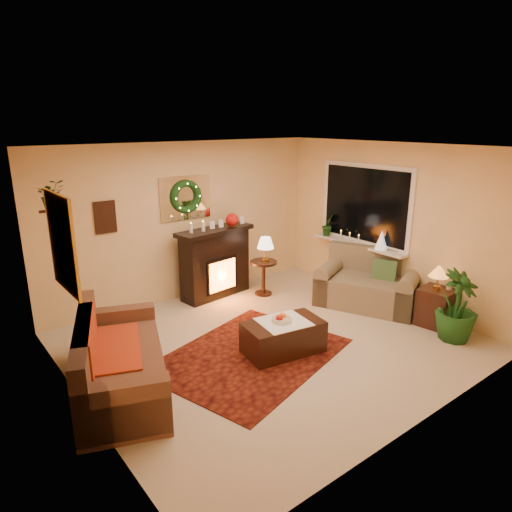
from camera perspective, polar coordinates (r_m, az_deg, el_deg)
floor at (r=6.37m, az=1.97°, el=-10.69°), size 5.00×5.00×0.00m
ceiling at (r=5.66m, az=2.24°, el=13.37°), size 5.00×5.00×0.00m
wall_back at (r=7.69m, az=-8.75°, el=4.28°), size 5.00×5.00×0.00m
wall_front at (r=4.50m, az=20.91°, el=-5.69°), size 5.00×5.00×0.00m
wall_left at (r=4.76m, az=-21.74°, el=-4.54°), size 4.50×4.50×0.00m
wall_right at (r=7.69m, az=16.58°, el=3.77°), size 4.50×4.50×0.00m
area_rug at (r=6.03m, az=-0.70°, el=-12.32°), size 2.75×2.35×0.01m
sofa at (r=5.39m, az=-16.51°, el=-11.68°), size 1.54×2.19×0.86m
red_throw at (r=5.51m, az=-18.13°, el=-10.88°), size 0.72×1.17×0.02m
fireplace at (r=7.80m, az=-5.13°, el=-1.13°), size 1.26×0.53×1.12m
poinsettia at (r=7.75m, az=-2.99°, el=4.55°), size 0.22×0.22×0.22m
mantel_candle_a at (r=7.35m, az=-8.12°, el=3.40°), size 0.06×0.06×0.17m
mantel_candle_b at (r=7.44m, az=-6.62°, el=3.62°), size 0.06×0.06×0.18m
mantel_mirror at (r=7.60m, az=-8.81°, el=7.21°), size 0.92×0.02×0.72m
wreath at (r=7.56m, az=-8.66°, el=7.32°), size 0.55×0.11×0.55m
wall_art at (r=7.08m, az=-18.33°, el=4.63°), size 0.32×0.03×0.48m
gold_mirror at (r=4.91m, az=-23.09°, el=1.46°), size 0.03×0.84×1.00m
hanging_plant at (r=5.61m, az=-24.03°, el=5.43°), size 0.33×0.28×0.36m
loveseat at (r=7.61m, az=13.83°, el=-3.06°), size 1.46×1.79×0.90m
window_frame at (r=7.95m, az=13.45°, el=6.26°), size 0.03×1.86×1.36m
window_glass at (r=7.94m, az=13.38°, el=6.25°), size 0.02×1.70×1.22m
window_sill at (r=8.02m, az=12.65°, el=1.41°), size 0.22×1.86×0.04m
mini_tree at (r=7.71m, az=15.41°, el=1.91°), size 0.21×0.21×0.32m
sill_plant at (r=8.41m, az=8.95°, el=3.84°), size 0.28×0.22×0.51m
side_table_round at (r=7.88m, az=0.94°, el=-2.58°), size 0.58×0.58×0.60m
lamp_cream at (r=7.70m, az=1.19°, el=1.27°), size 0.28×0.28×0.44m
end_table_square at (r=7.25m, az=21.52°, el=-6.03°), size 0.51×0.51×0.56m
lamp_tiffany at (r=7.07m, az=21.81°, el=-2.54°), size 0.28×0.28×0.41m
coffee_table at (r=6.03m, az=3.42°, el=-10.13°), size 1.09×0.72×0.43m
fruit_bowl at (r=5.93m, az=3.22°, el=-8.03°), size 0.26×0.26×0.06m
floor_palm at (r=6.83m, az=23.82°, el=-6.09°), size 1.66×1.66×2.95m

